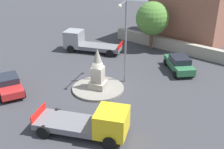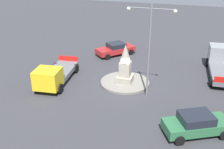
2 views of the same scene
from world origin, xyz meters
The scene contains 10 objects.
ground_plane centered at (0.00, 0.00, 0.00)m, with size 80.00×80.00×0.00m, color #38383D.
traffic_island centered at (0.00, 0.00, 0.10)m, with size 4.33×4.33×0.20m, color gray.
monument centered at (0.00, 0.00, 1.78)m, with size 1.34×1.34×3.43m.
streetlamp centered at (2.23, -1.64, 4.53)m, with size 3.61×0.28×7.37m.
car_red_waiting centered at (-2.78, 6.75, 0.71)m, with size 4.19×4.33×1.38m.
car_green_parked_right centered at (6.14, -5.82, 0.77)m, with size 4.53×3.43×1.50m.
truck_yellow_passing centered at (-5.82, -2.14, 0.95)m, with size 2.79×6.09×1.98m.
truck_grey_far_side centered at (8.11, 5.00, 1.05)m, with size 2.55×6.48×2.28m.
stone_boundary_wall centered at (11.64, -4.15, 0.65)m, with size 14.86×0.70×1.30m, color #9E9687.
tree_near_wall centered at (11.37, -1.91, 3.56)m, with size 3.70×3.70×5.43m.
Camera 1 is at (-19.06, -8.10, 11.02)m, focal length 44.77 mm.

